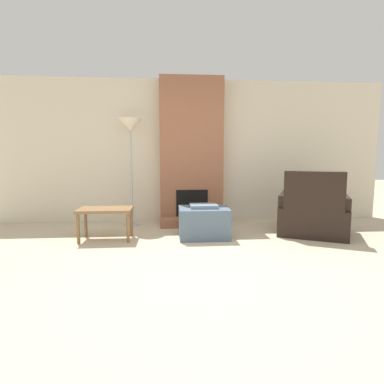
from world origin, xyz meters
TOP-DOWN VIEW (x-y plane):
  - ground_plane at (0.00, 0.00)m, footprint 24.00×24.00m
  - wall_back at (0.00, 2.69)m, footprint 7.29×0.06m
  - fireplace at (0.00, 2.49)m, footprint 1.13×0.65m
  - ottoman at (0.11, 1.44)m, footprint 0.73×0.58m
  - armchair at (1.81, 1.49)m, footprint 1.30×1.29m
  - side_table at (-1.33, 1.42)m, footprint 0.76×0.46m
  - floor_lamp_left at (-1.06, 2.36)m, footprint 0.42×0.42m

SIDE VIEW (x-z plane):
  - ground_plane at x=0.00m, z-range 0.00..0.00m
  - ottoman at x=0.11m, z-range -0.02..0.48m
  - armchair at x=1.81m, z-range -0.20..0.80m
  - side_table at x=-1.33m, z-range 0.17..0.63m
  - fireplace at x=0.00m, z-range -0.08..2.52m
  - wall_back at x=0.00m, z-range 0.00..2.60m
  - floor_lamp_left at x=-1.06m, z-range 0.72..2.57m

